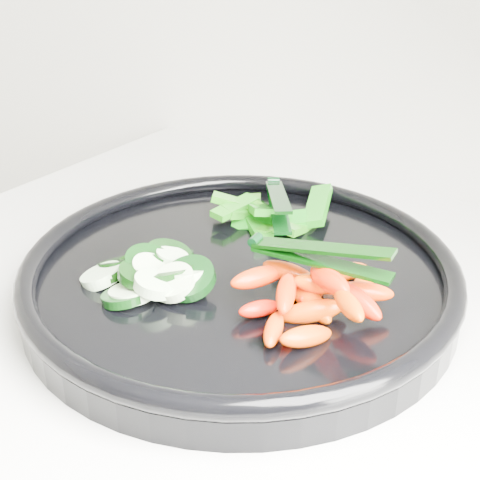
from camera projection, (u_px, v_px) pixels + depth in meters
The scene contains 6 objects.
veggie_tray at pixel (240, 275), 0.58m from camera, with size 0.45×0.45×0.04m.
cucumber_pile at pixel (151, 270), 0.56m from camera, with size 0.13×0.12×0.04m.
carrot_pile at pixel (315, 294), 0.51m from camera, with size 0.13×0.15×0.06m.
pepper_pile at pixel (269, 215), 0.65m from camera, with size 0.12×0.12×0.04m.
tong_carrot at pixel (316, 254), 0.50m from camera, with size 0.11×0.03×0.02m.
tong_pepper at pixel (278, 200), 0.64m from camera, with size 0.08×0.10×0.02m.
Camera 1 is at (-0.37, 1.29, 1.25)m, focal length 50.00 mm.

